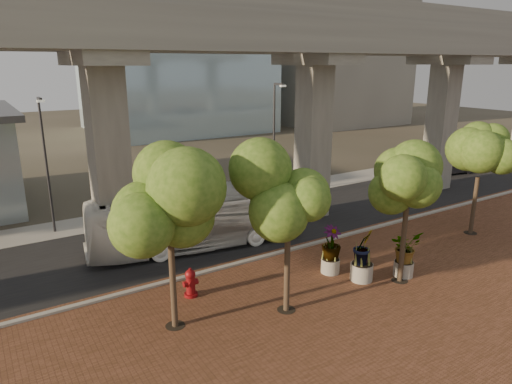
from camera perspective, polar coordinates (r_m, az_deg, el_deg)
ground at (r=23.87m, az=-1.44°, el=-6.60°), size 160.00×160.00×0.00m
brick_plaza at (r=18.17m, az=12.12°, el=-14.52°), size 70.00×13.00×0.06m
asphalt_road at (r=25.48m, az=-3.77°, el=-5.10°), size 90.00×8.00×0.04m
curb_strip at (r=22.28m, az=1.24°, el=-8.07°), size 70.00×0.25×0.16m
far_sidewalk at (r=30.16m, az=-8.81°, el=-1.88°), size 90.00×3.00×0.06m
transit_viaduct at (r=23.88m, az=-4.09°, el=11.42°), size 72.00×5.60×12.40m
midrise_block at (r=73.89m, az=9.98°, el=17.83°), size 18.00×16.00×24.00m
transit_bus at (r=23.22m, az=-7.55°, el=-3.45°), size 10.99×4.20×2.99m
parked_car at (r=42.17m, az=23.39°, el=2.99°), size 4.37×2.27×1.37m
fire_hydrant at (r=18.77m, az=-8.19°, el=-11.15°), size 0.61×0.54×1.21m
planter_front at (r=20.97m, az=18.16°, el=-6.78°), size 1.89×1.89×2.08m
planter_right at (r=20.49m, az=9.39°, el=-6.54°), size 2.04×2.04×2.18m
planter_left at (r=20.03m, az=13.24°, el=-6.96°), size 2.14×2.14×2.35m
street_tree_far_west at (r=15.38m, az=-10.83°, el=-2.21°), size 4.05×4.05×6.22m
street_tree_near_west at (r=16.13m, az=4.09°, el=-0.30°), size 3.65×3.65×6.26m
street_tree_near_east at (r=19.48m, az=18.57°, el=1.21°), size 3.83×3.83×6.17m
street_tree_far_east at (r=26.85m, az=26.26°, el=3.88°), size 3.71×3.71×5.95m
streetlamp_west at (r=26.72m, az=-24.80°, el=4.04°), size 0.37×1.07×7.39m
streetlamp_east at (r=31.71m, az=2.38°, el=7.55°), size 0.39×1.13×7.79m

